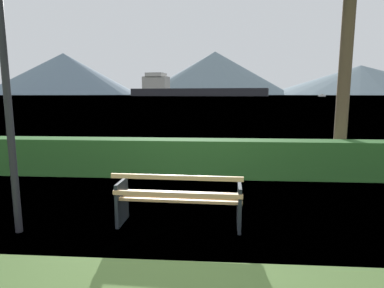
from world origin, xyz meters
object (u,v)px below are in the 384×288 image
object	(u,v)px
park_bench	(179,199)
lamp_post	(4,63)
cargo_ship_large	(187,89)
sailboat_mid	(322,96)

from	to	relation	value
park_bench	lamp_post	world-z (taller)	lamp_post
lamp_post	cargo_ship_large	xyz separation A→B (m)	(-20.98, 272.73, 3.12)
cargo_ship_large	sailboat_mid	size ratio (longest dim) A/B	24.57
park_bench	cargo_ship_large	world-z (taller)	cargo_ship_large
park_bench	lamp_post	size ratio (longest dim) A/B	0.54
park_bench	sailboat_mid	world-z (taller)	sailboat_mid
cargo_ship_large	lamp_post	bearing A→B (deg)	-85.60
park_bench	lamp_post	distance (m)	3.08
cargo_ship_large	park_bench	bearing A→B (deg)	-85.11
park_bench	sailboat_mid	xyz separation A→B (m)	(76.18, 231.63, 0.25)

